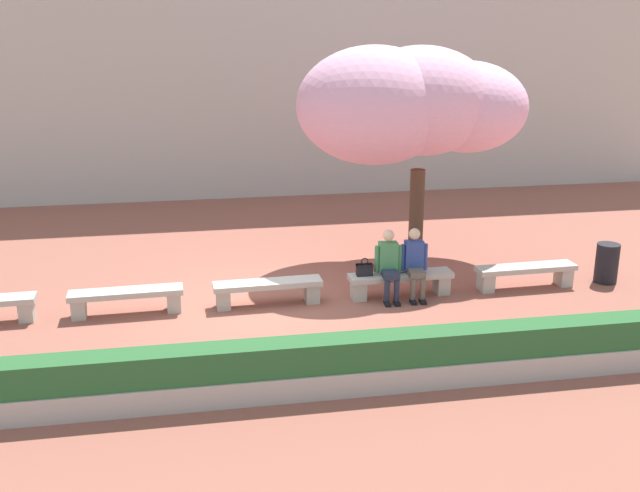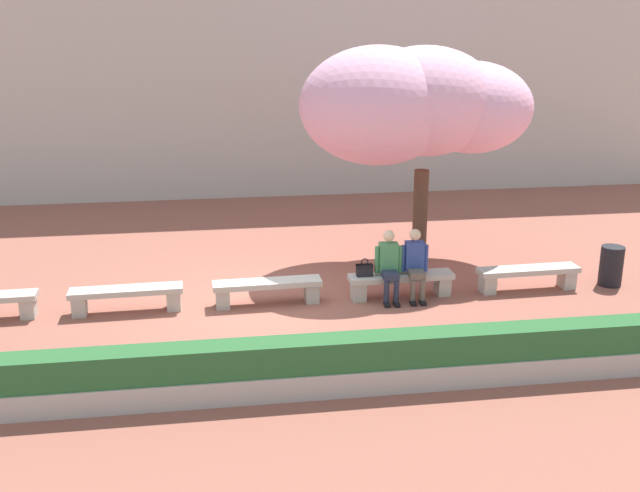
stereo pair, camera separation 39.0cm
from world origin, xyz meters
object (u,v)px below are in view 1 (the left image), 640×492
at_px(stone_bench_east_end, 526,273).
at_px(person_seated_left, 389,262).
at_px(handbag, 365,269).
at_px(trash_bin, 607,263).
at_px(stone_bench_near_west, 126,298).
at_px(cherry_tree_main, 412,104).
at_px(stone_bench_center, 268,289).
at_px(person_seated_right, 415,261).
at_px(stone_bench_near_east, 401,280).

relative_size(stone_bench_east_end, person_seated_left, 1.53).
distance_m(stone_bench_east_end, handbag, 3.19).
bearing_deg(handbag, trash_bin, 0.41).
distance_m(stone_bench_near_west, cherry_tree_main, 6.84).
bearing_deg(trash_bin, stone_bench_center, -179.74).
bearing_deg(stone_bench_center, stone_bench_east_end, 0.00).
bearing_deg(handbag, person_seated_left, -6.23).
xyz_separation_m(person_seated_left, trash_bin, (4.44, 0.08, -0.31)).
relative_size(stone_bench_center, trash_bin, 2.52).
height_order(stone_bench_near_west, stone_bench_east_end, same).
bearing_deg(cherry_tree_main, stone_bench_center, -146.14).
bearing_deg(person_seated_left, person_seated_right, 0.01).
height_order(stone_bench_center, trash_bin, trash_bin).
height_order(stone_bench_near_west, person_seated_left, person_seated_left).
relative_size(stone_bench_near_east, stone_bench_east_end, 1.00).
bearing_deg(stone_bench_east_end, person_seated_left, -178.88).
distance_m(person_seated_right, cherry_tree_main, 3.47).
xyz_separation_m(person_seated_left, handbag, (-0.45, 0.05, -0.12)).
relative_size(stone_bench_center, person_seated_left, 1.53).
xyz_separation_m(cherry_tree_main, trash_bin, (3.40, -2.16, -2.90)).
bearing_deg(stone_bench_near_west, trash_bin, 0.19).
bearing_deg(handbag, person_seated_right, -2.96).
height_order(person_seated_left, handbag, person_seated_left).
bearing_deg(person_seated_left, stone_bench_center, 178.63).
bearing_deg(stone_bench_near_west, stone_bench_near_east, 0.00).
bearing_deg(cherry_tree_main, handbag, -123.96).
distance_m(stone_bench_center, handbag, 1.81).
xyz_separation_m(stone_bench_near_west, person_seated_right, (5.21, -0.05, 0.39)).
bearing_deg(stone_bench_center, trash_bin, 0.26).
xyz_separation_m(stone_bench_center, person_seated_left, (2.23, -0.05, 0.39)).
relative_size(stone_bench_center, cherry_tree_main, 0.41).
bearing_deg(person_seated_left, stone_bench_near_east, 12.02).
relative_size(stone_bench_near_west, person_seated_left, 1.53).
height_order(stone_bench_near_east, person_seated_right, person_seated_right).
relative_size(person_seated_right, cherry_tree_main, 0.27).
distance_m(person_seated_left, handbag, 0.46).
bearing_deg(stone_bench_center, stone_bench_near_west, 180.00).
bearing_deg(stone_bench_center, person_seated_right, -1.12).
height_order(stone_bench_center, handbag, handbag).
distance_m(stone_bench_near_west, stone_bench_center, 2.48).
height_order(stone_bench_east_end, handbag, handbag).
bearing_deg(stone_bench_near_west, stone_bench_center, 0.00).
relative_size(handbag, trash_bin, 0.43).
distance_m(stone_bench_center, stone_bench_east_end, 4.96).
distance_m(stone_bench_center, cherry_tree_main, 4.94).
bearing_deg(stone_bench_east_end, stone_bench_near_west, 180.00).
distance_m(stone_bench_near_west, stone_bench_near_east, 4.96).
bearing_deg(stone_bench_near_west, stone_bench_east_end, 0.00).
bearing_deg(stone_bench_center, cherry_tree_main, 33.86).
relative_size(stone_bench_near_east, trash_bin, 2.52).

